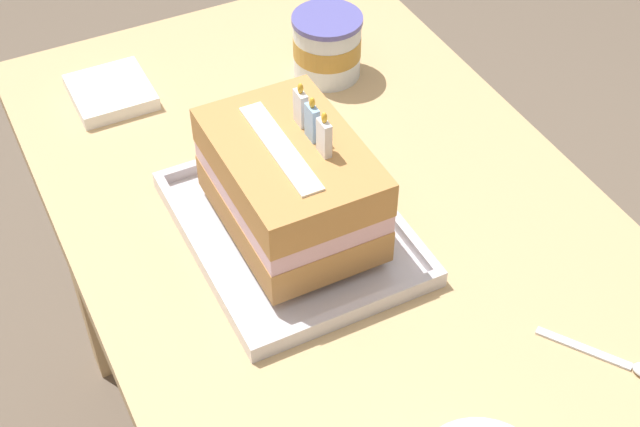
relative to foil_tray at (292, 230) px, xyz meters
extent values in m
cube|color=tan|center=(0.02, 0.07, -0.02)|extent=(1.12, 0.66, 0.04)
cube|color=tan|center=(-0.48, -0.20, -0.39)|extent=(0.06, 0.06, 0.69)
cube|color=tan|center=(-0.48, 0.34, -0.39)|extent=(0.06, 0.06, 0.69)
cube|color=silver|center=(0.00, 0.00, 0.00)|extent=(0.32, 0.25, 0.01)
cube|color=silver|center=(0.00, -0.12, 0.01)|extent=(0.32, 0.01, 0.02)
cube|color=silver|center=(0.00, 0.12, 0.01)|extent=(0.32, 0.01, 0.02)
cube|color=silver|center=(-0.16, 0.00, 0.01)|extent=(0.01, 0.23, 0.02)
cube|color=silver|center=(0.16, 0.00, 0.01)|extent=(0.01, 0.23, 0.02)
cube|color=#BF8648|center=(0.00, 0.00, 0.04)|extent=(0.23, 0.16, 0.05)
cube|color=beige|center=(0.00, 0.00, 0.08)|extent=(0.23, 0.16, 0.03)
cube|color=#BF8648|center=(0.00, 0.00, 0.11)|extent=(0.23, 0.16, 0.05)
cube|color=white|center=(0.00, -0.01, 0.14)|extent=(0.17, 0.03, 0.00)
cube|color=white|center=(-0.03, 0.03, 0.16)|extent=(0.02, 0.01, 0.04)
ellipsoid|color=yellow|center=(-0.03, 0.03, 0.19)|extent=(0.01, 0.01, 0.01)
cube|color=#8CB7EA|center=(0.00, 0.03, 0.16)|extent=(0.02, 0.01, 0.04)
ellipsoid|color=yellow|center=(0.00, 0.03, 0.19)|extent=(0.01, 0.01, 0.01)
cube|color=white|center=(0.03, 0.03, 0.16)|extent=(0.02, 0.01, 0.04)
ellipsoid|color=yellow|center=(0.03, 0.03, 0.19)|extent=(0.01, 0.01, 0.01)
cylinder|color=white|center=(-0.29, 0.20, 0.04)|extent=(0.10, 0.10, 0.09)
cylinder|color=#B78938|center=(-0.29, 0.20, 0.04)|extent=(0.10, 0.10, 0.03)
cylinder|color=#5958AB|center=(-0.29, 0.20, 0.09)|extent=(0.10, 0.10, 0.01)
cube|color=silver|center=(0.31, 0.21, 0.00)|extent=(0.09, 0.07, 0.00)
cube|color=white|center=(-0.37, -0.12, 0.00)|extent=(0.12, 0.11, 0.02)
camera|label=1|loc=(0.73, -0.33, 0.81)|focal=50.87mm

